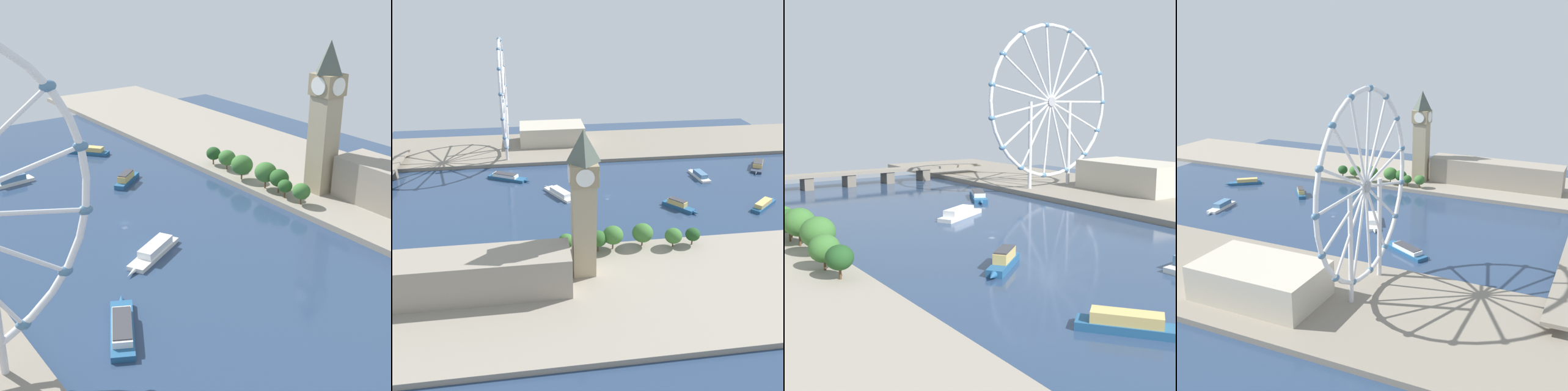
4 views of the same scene
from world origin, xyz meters
TOP-DOWN VIEW (x-y plane):
  - ground_plane at (0.00, 0.00)m, footprint 403.07×403.07m
  - riverbank_left at (-116.54, 0.00)m, footprint 90.00×520.00m
  - clock_tower at (-98.51, 30.70)m, footprint 14.20×14.20m
  - tree_row_embankment at (-78.55, 3.16)m, footprint 14.53×81.38m
  - tour_boat_0 at (43.41, 74.19)m, footprint 22.09×35.11m
  - tour_boat_2 at (-33.68, -104.96)m, footprint 22.96×27.32m
  - tour_boat_3 at (25.65, -81.04)m, footprint 31.56×9.86m
  - tour_boat_4 at (5.90, 34.90)m, footprint 34.51×21.82m
  - tour_boat_5 at (-27.61, -45.29)m, footprint 24.26×20.39m

SIDE VIEW (x-z plane):
  - ground_plane at x=0.00m, z-range 0.00..0.00m
  - riverbank_left at x=-116.54m, z-range 0.00..3.00m
  - tour_boat_0 at x=43.41m, z-range -0.42..4.45m
  - tour_boat_3 at x=25.65m, z-range -0.51..4.59m
  - tour_boat_4 at x=5.90m, z-range -0.42..4.54m
  - tour_boat_2 at x=-33.68m, z-range -0.42..4.54m
  - tour_boat_5 at x=-27.61m, z-range -0.68..5.74m
  - tree_row_embankment at x=-78.55m, z-range 3.72..17.85m
  - clock_tower at x=-98.51m, z-range 4.58..81.11m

